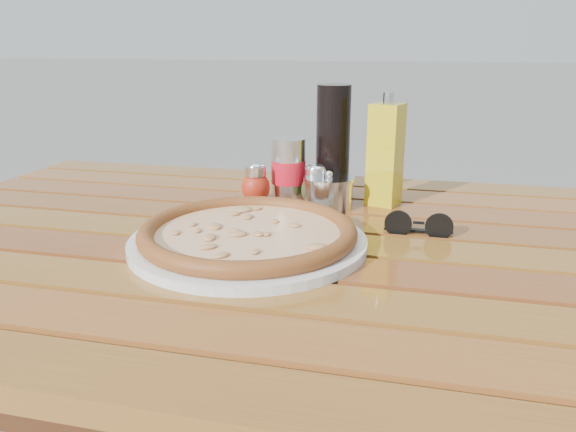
% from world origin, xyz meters
% --- Properties ---
extents(table, '(1.40, 0.90, 0.75)m').
position_xyz_m(table, '(0.00, -0.00, 0.67)').
color(table, '#3C200D').
rests_on(table, ground).
extents(plate, '(0.42, 0.42, 0.01)m').
position_xyz_m(plate, '(-0.04, -0.05, 0.76)').
color(plate, silver).
rests_on(plate, table).
extents(pizza, '(0.40, 0.40, 0.03)m').
position_xyz_m(pizza, '(-0.04, -0.05, 0.77)').
color(pizza, '#FFE3B6').
rests_on(pizza, plate).
extents(pepper_shaker, '(0.06, 0.06, 0.08)m').
position_xyz_m(pepper_shaker, '(-0.10, 0.18, 0.79)').
color(pepper_shaker, '#B32814').
rests_on(pepper_shaker, table).
extents(oregano_shaker, '(0.06, 0.06, 0.08)m').
position_xyz_m(oregano_shaker, '(0.01, 0.19, 0.79)').
color(oregano_shaker, '#36411A').
rests_on(oregano_shaker, table).
extents(dark_bottle, '(0.09, 0.09, 0.22)m').
position_xyz_m(dark_bottle, '(0.03, 0.26, 0.86)').
color(dark_bottle, black).
rests_on(dark_bottle, table).
extents(soda_can, '(0.08, 0.08, 0.12)m').
position_xyz_m(soda_can, '(-0.05, 0.22, 0.81)').
color(soda_can, silver).
rests_on(soda_can, table).
extents(olive_oil_cruet, '(0.07, 0.07, 0.21)m').
position_xyz_m(olive_oil_cruet, '(0.14, 0.23, 0.85)').
color(olive_oil_cruet, '#B9A413').
rests_on(olive_oil_cruet, table).
extents(parmesan_tin, '(0.11, 0.11, 0.07)m').
position_xyz_m(parmesan_tin, '(0.04, 0.18, 0.78)').
color(parmesan_tin, silver).
rests_on(parmesan_tin, table).
extents(sunglasses, '(0.11, 0.02, 0.04)m').
position_xyz_m(sunglasses, '(0.20, 0.06, 0.77)').
color(sunglasses, black).
rests_on(sunglasses, table).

